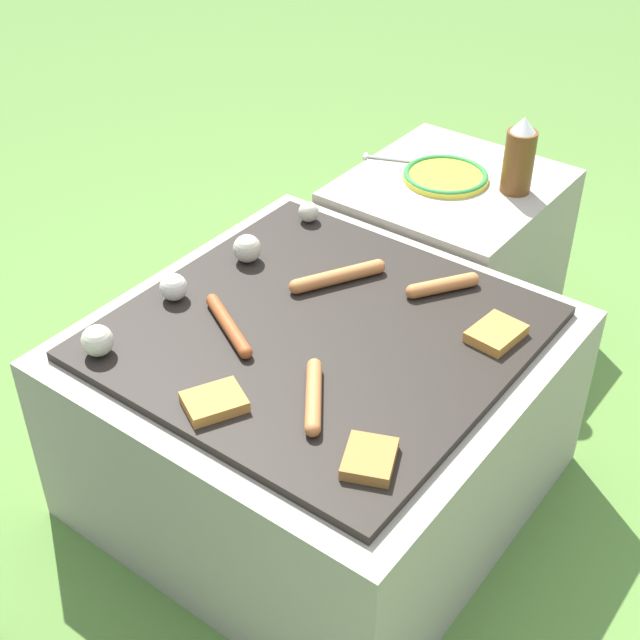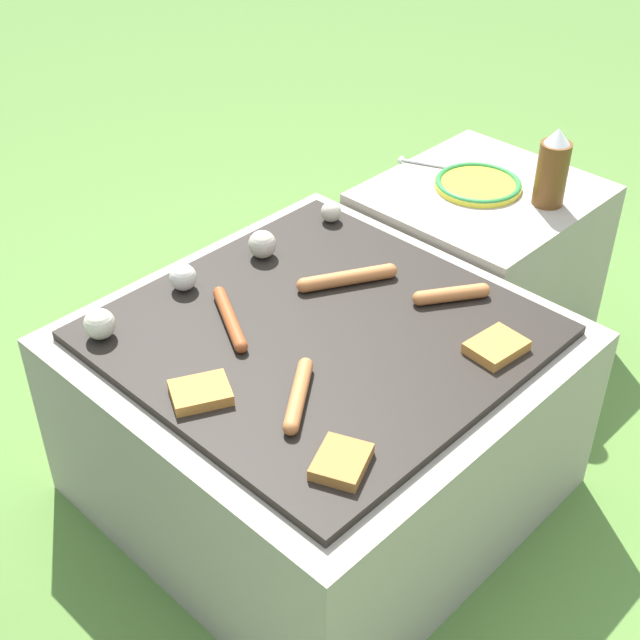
{
  "view_description": "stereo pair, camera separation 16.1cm",
  "coord_description": "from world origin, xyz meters",
  "px_view_note": "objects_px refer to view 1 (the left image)",
  "views": [
    {
      "loc": [
        -1.04,
        -0.78,
        1.38
      ],
      "look_at": [
        0.0,
        0.0,
        0.43
      ],
      "focal_mm": 50.0,
      "sensor_mm": 36.0,
      "label": 1
    },
    {
      "loc": [
        -0.93,
        -0.9,
        1.38
      ],
      "look_at": [
        0.0,
        0.0,
        0.43
      ],
      "focal_mm": 50.0,
      "sensor_mm": 36.0,
      "label": 2
    }
  ],
  "objects_px": {
    "sausage_front_center": "(228,325)",
    "fork_utensil": "(393,159)",
    "plate_colorful": "(446,176)",
    "condiment_bottle": "(519,157)"
  },
  "relations": [
    {
      "from": "sausage_front_center",
      "to": "fork_utensil",
      "type": "relative_size",
      "value": 1.1
    },
    {
      "from": "sausage_front_center",
      "to": "plate_colorful",
      "type": "height_order",
      "value": "sausage_front_center"
    },
    {
      "from": "sausage_front_center",
      "to": "plate_colorful",
      "type": "xyz_separation_m",
      "value": [
        0.75,
        -0.01,
        -0.0
      ]
    },
    {
      "from": "sausage_front_center",
      "to": "plate_colorful",
      "type": "distance_m",
      "value": 0.75
    },
    {
      "from": "plate_colorful",
      "to": "condiment_bottle",
      "type": "distance_m",
      "value": 0.18
    },
    {
      "from": "sausage_front_center",
      "to": "plate_colorful",
      "type": "bearing_deg",
      "value": -0.93
    },
    {
      "from": "condiment_bottle",
      "to": "fork_utensil",
      "type": "height_order",
      "value": "condiment_bottle"
    },
    {
      "from": "plate_colorful",
      "to": "fork_utensil",
      "type": "distance_m",
      "value": 0.15
    },
    {
      "from": "sausage_front_center",
      "to": "fork_utensil",
      "type": "xyz_separation_m",
      "value": [
        0.76,
        0.14,
        -0.01
      ]
    },
    {
      "from": "sausage_front_center",
      "to": "plate_colorful",
      "type": "relative_size",
      "value": 0.89
    }
  ]
}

